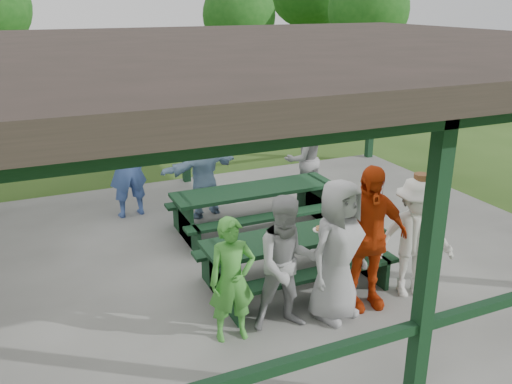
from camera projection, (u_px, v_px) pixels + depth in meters
name	position (u px, v px, depth m)	size (l,w,h in m)	color
ground	(257.00, 256.00, 8.70)	(90.00, 90.00, 0.00)	#2D4F18
concrete_slab	(257.00, 253.00, 8.69)	(10.00, 8.00, 0.10)	slate
pavilion_structure	(257.00, 53.00, 7.63)	(10.60, 8.60, 3.24)	black
picnic_table_near	(294.00, 254.00, 7.49)	(2.54, 1.39, 0.75)	black
picnic_table_far	(255.00, 203.00, 9.31)	(2.83, 1.39, 0.75)	black
table_setting	(299.00, 231.00, 7.43)	(2.34, 0.45, 0.10)	white
contestant_green	(232.00, 280.00, 6.20)	(0.55, 0.36, 1.52)	green
contestant_grey_left	(288.00, 264.00, 6.38)	(0.82, 0.64, 1.69)	#959598
contestant_grey_mid	(338.00, 251.00, 6.59)	(0.89, 0.58, 1.81)	#949497
contestant_red	(367.00, 238.00, 6.82)	(1.12, 0.47, 1.91)	#B0300A
contestant_white_fedora	(415.00, 238.00, 7.11)	(1.22, 0.93, 1.72)	beige
spectator_lblue	(203.00, 170.00, 9.83)	(1.58, 0.50, 1.71)	#7FA3C4
spectator_blue	(127.00, 165.00, 9.74)	(0.71, 0.46, 1.94)	#415FA9
spectator_grey	(303.00, 159.00, 10.51)	(0.84, 0.65, 1.72)	gray
pickup_truck	(208.00, 99.00, 18.07)	(2.44, 5.29, 1.47)	silver
farm_trailer	(93.00, 119.00, 15.37)	(3.82, 2.29, 1.33)	#1C4D9C
tree_mid	(239.00, 16.00, 22.52)	(3.04, 3.04, 4.75)	black
tree_right	(369.00, 10.00, 21.84)	(3.27, 3.27, 5.11)	black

